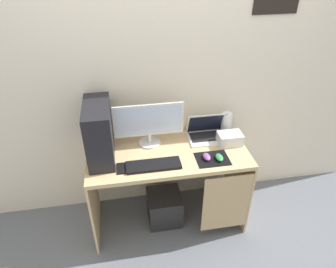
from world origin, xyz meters
TOP-DOWN VIEW (x-y plane):
  - ground_plane at (0.00, 0.00)m, footprint 8.00×8.00m
  - wall_back at (0.00, 0.34)m, footprint 4.00×0.05m
  - desk at (0.02, -0.01)m, footprint 1.31×0.60m
  - pc_tower at (-0.52, 0.04)m, footprint 0.19×0.44m
  - monitor at (-0.13, 0.15)m, footprint 0.57×0.18m
  - laptop at (0.38, 0.16)m, footprint 0.35×0.24m
  - speaker at (0.55, 0.20)m, footprint 0.09×0.09m
  - projector at (0.53, 0.04)m, footprint 0.20×0.14m
  - keyboard at (-0.14, -0.16)m, footprint 0.42×0.14m
  - mousepad at (0.33, -0.15)m, footprint 0.26×0.20m
  - mouse_left at (0.29, -0.14)m, footprint 0.06×0.10m
  - mouse_right at (0.38, -0.16)m, footprint 0.06×0.10m
  - cell_phone at (-0.38, -0.15)m, footprint 0.07×0.13m
  - subwoofer at (-0.04, -0.01)m, footprint 0.30×0.30m

SIDE VIEW (x-z plane):
  - ground_plane at x=0.00m, z-range 0.00..0.00m
  - subwoofer at x=-0.04m, z-range 0.00..0.30m
  - desk at x=0.02m, z-range 0.22..0.98m
  - mousepad at x=0.33m, z-range 0.76..0.77m
  - cell_phone at x=-0.38m, z-range 0.76..0.77m
  - keyboard at x=-0.14m, z-range 0.76..0.79m
  - mouse_left at x=0.29m, z-range 0.77..0.80m
  - mouse_right at x=0.38m, z-range 0.77..0.80m
  - laptop at x=0.38m, z-range 0.70..0.91m
  - projector at x=0.53m, z-range 0.76..0.86m
  - speaker at x=0.55m, z-range 0.76..0.96m
  - monitor at x=-0.13m, z-range 0.78..1.16m
  - pc_tower at x=-0.52m, z-range 0.76..1.22m
  - wall_back at x=0.00m, z-range 0.00..2.60m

